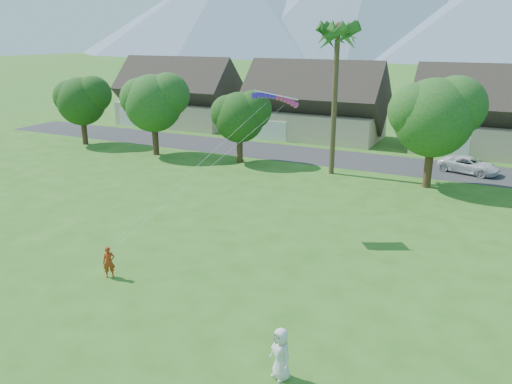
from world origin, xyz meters
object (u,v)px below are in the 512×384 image
Objects in this scene: watcher at (281,354)px; parafoil_kite at (276,97)px; parked_car at (469,165)px; kite_flyer at (109,262)px.

parafoil_kite is (-6.19, 12.94, 7.09)m from watcher.
parafoil_kite is (-9.74, -19.21, 7.36)m from parked_car.
kite_flyer is 32.28m from parked_car.
watcher is at bearing -58.42° from kite_flyer.
parafoil_kite reaches higher than parked_car.
parked_car is at bearing 40.59° from parafoil_kite.
parafoil_kite reaches higher than kite_flyer.
watcher is at bearing -170.74° from parked_car.
parafoil_kite is at bearing 23.72° from kite_flyer.
parked_car is 22.76m from parafoil_kite.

